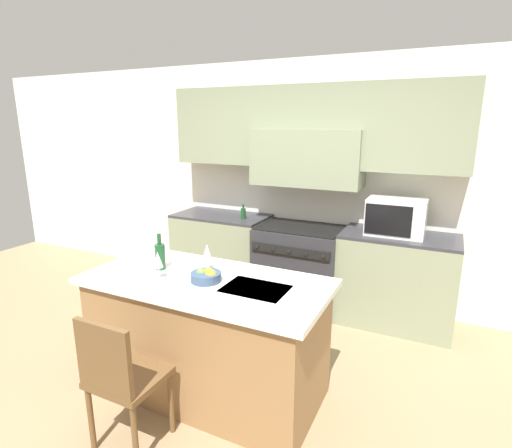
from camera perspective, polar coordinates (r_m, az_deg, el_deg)
ground_plane at (r=3.24m, az=-6.31°, el=-24.28°), size 10.00×10.00×0.00m
back_cabinetry at (r=4.51m, az=7.88°, el=8.63°), size 10.00×0.46×2.70m
back_counter at (r=4.52m, az=6.40°, el=-5.78°), size 3.16×0.62×0.94m
range_stove at (r=4.51m, az=6.31°, el=-6.04°), size 0.93×0.70×0.91m
microwave at (r=4.13m, az=19.35°, el=0.98°), size 0.55×0.38×0.36m
kitchen_island at (r=3.13m, az=-6.96°, el=-15.52°), size 1.79×0.85×0.92m
island_chair at (r=2.72m, az=-18.88°, el=-19.79°), size 0.42×0.40×0.92m
wine_bottle at (r=3.15m, az=-13.54°, el=-4.44°), size 0.08×0.08×0.28m
wine_glass_near at (r=2.95m, az=-13.83°, el=-5.07°), size 0.07×0.07×0.20m
wine_glass_far at (r=3.06m, az=-7.00°, el=-4.04°), size 0.07×0.07×0.20m
fruit_bowl at (r=2.88m, az=-7.10°, el=-7.38°), size 0.22×0.22×0.09m
oil_bottle_on_counter at (r=4.57m, az=-1.84°, el=1.56°), size 0.06×0.06×0.17m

